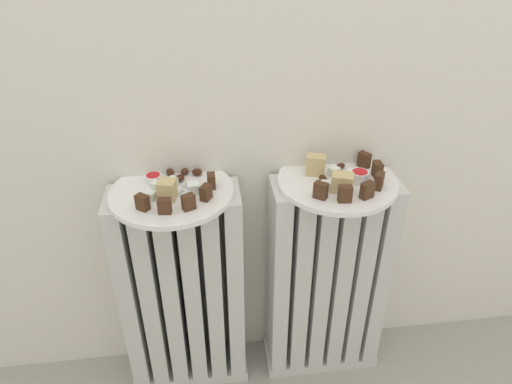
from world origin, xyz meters
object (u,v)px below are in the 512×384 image
at_px(radiator_right, 326,281).
at_px(jam_bowl_right, 360,176).
at_px(fork, 180,192).
at_px(plate_left, 172,192).
at_px(plate_right, 337,182).
at_px(radiator_left, 183,294).
at_px(jam_bowl_left, 153,178).

bearing_deg(radiator_right, jam_bowl_right, -17.26).
bearing_deg(fork, jam_bowl_right, -0.04).
xyz_separation_m(radiator_right, jam_bowl_right, (0.05, -0.01, 0.33)).
relative_size(radiator_right, plate_left, 2.16).
xyz_separation_m(plate_right, fork, (-0.36, -0.01, 0.01)).
height_order(radiator_left, jam_bowl_left, jam_bowl_left).
distance_m(plate_right, fork, 0.36).
bearing_deg(jam_bowl_right, plate_right, 162.74).
relative_size(plate_right, jam_bowl_left, 7.30).
bearing_deg(radiator_left, plate_right, -0.00).
distance_m(jam_bowl_left, fork, 0.08).
height_order(radiator_right, jam_bowl_left, jam_bowl_left).
bearing_deg(radiator_right, plate_left, -180.00).
bearing_deg(fork, plate_right, 2.27).
height_order(radiator_right, fork, fork).
height_order(radiator_right, jam_bowl_right, jam_bowl_right).
bearing_deg(plate_right, plate_left, 180.00).
height_order(radiator_left, radiator_right, same).
bearing_deg(fork, radiator_left, 143.02).
height_order(plate_left, jam_bowl_left, jam_bowl_left).
bearing_deg(plate_right, radiator_left, 180.00).
distance_m(radiator_right, fork, 0.48).
xyz_separation_m(radiator_right, jam_bowl_left, (-0.42, 0.04, 0.33)).
distance_m(plate_left, jam_bowl_right, 0.43).
xyz_separation_m(radiator_left, plate_right, (0.38, -0.00, 0.31)).
height_order(radiator_left, plate_right, plate_right).
xyz_separation_m(radiator_left, fork, (0.02, -0.01, 0.32)).
distance_m(plate_left, fork, 0.02).
bearing_deg(plate_right, fork, -177.73).
bearing_deg(jam_bowl_right, radiator_left, 178.05).
relative_size(jam_bowl_left, fork, 0.40).
distance_m(radiator_left, fork, 0.32).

